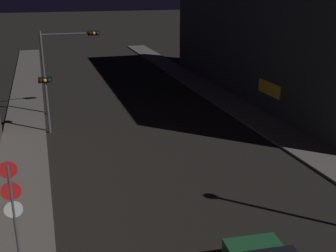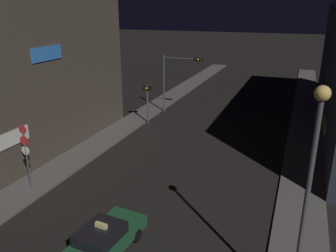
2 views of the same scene
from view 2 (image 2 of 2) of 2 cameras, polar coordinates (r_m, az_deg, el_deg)
name	(u,v)px [view 2 (image 2 of 2)]	position (r m, az deg, el deg)	size (l,w,h in m)	color
sidewalk_left	(150,110)	(36.19, -2.99, 2.64)	(2.55, 63.33, 0.13)	#5B5651
sidewalk_right	(305,127)	(33.23, 21.63, -0.23)	(2.55, 63.33, 0.13)	#5B5651
taxi	(103,240)	(15.99, -10.68, -18.05)	(2.20, 4.59, 1.62)	#1E512D
traffic_light_overhead	(177,73)	(34.24, 1.54, 8.78)	(4.04, 0.42, 5.84)	#47474C
traffic_light_left_kerb	(147,96)	(31.46, -3.46, 4.91)	(0.80, 0.42, 3.62)	#47474C
sign_pole_left	(26,151)	(21.28, -22.43, -3.91)	(0.57, 0.10, 3.96)	#47474C
street_lamp_near_block	(310,176)	(11.66, 22.43, -7.63)	(0.47, 0.47, 8.08)	#47474C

